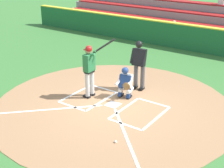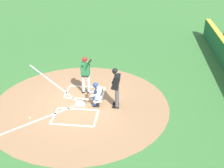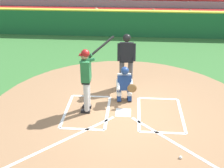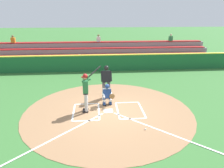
{
  "view_description": "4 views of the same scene",
  "coord_description": "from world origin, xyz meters",
  "px_view_note": "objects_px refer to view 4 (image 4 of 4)",
  "views": [
    {
      "loc": [
        -5.6,
        8.08,
        4.89
      ],
      "look_at": [
        -0.23,
        0.39,
        0.95
      ],
      "focal_mm": 52.28,
      "sensor_mm": 36.0,
      "label": 1
    },
    {
      "loc": [
        -10.44,
        -2.65,
        6.64
      ],
      "look_at": [
        0.55,
        -1.38,
        0.82
      ],
      "focal_mm": 44.23,
      "sensor_mm": 36.0,
      "label": 2
    },
    {
      "loc": [
        -0.22,
        7.23,
        4.5
      ],
      "look_at": [
        0.33,
        -0.09,
        0.87
      ],
      "focal_mm": 47.4,
      "sensor_mm": 36.0,
      "label": 3
    },
    {
      "loc": [
        0.62,
        9.2,
        4.5
      ],
      "look_at": [
        -0.24,
        -0.65,
        1.15
      ],
      "focal_mm": 33.93,
      "sensor_mm": 36.0,
      "label": 4
    }
  ],
  "objects_px": {
    "plate_umpire": "(106,80)",
    "baseball": "(145,129)",
    "batter": "(86,90)",
    "catcher": "(107,94)"
  },
  "relations": [
    {
      "from": "plate_umpire",
      "to": "baseball",
      "type": "xyz_separation_m",
      "value": [
        -1.36,
        3.49,
        -1.04
      ]
    },
    {
      "from": "batter",
      "to": "catcher",
      "type": "relative_size",
      "value": 1.88
    },
    {
      "from": "catcher",
      "to": "plate_umpire",
      "type": "distance_m",
      "value": 1.01
    },
    {
      "from": "batter",
      "to": "plate_umpire",
      "type": "distance_m",
      "value": 1.87
    },
    {
      "from": "plate_umpire",
      "to": "baseball",
      "type": "bearing_deg",
      "value": 111.32
    },
    {
      "from": "batter",
      "to": "baseball",
      "type": "height_order",
      "value": "batter"
    },
    {
      "from": "catcher",
      "to": "batter",
      "type": "bearing_deg",
      "value": 32.56
    },
    {
      "from": "batter",
      "to": "catcher",
      "type": "height_order",
      "value": "batter"
    },
    {
      "from": "batter",
      "to": "plate_umpire",
      "type": "xyz_separation_m",
      "value": [
        -1.05,
        -1.55,
        -0.02
      ]
    },
    {
      "from": "baseball",
      "to": "batter",
      "type": "bearing_deg",
      "value": -38.81
    }
  ]
}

